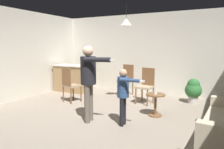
% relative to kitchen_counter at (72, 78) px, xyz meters
% --- Properties ---
extents(ground, '(7.68, 7.68, 0.00)m').
position_rel_kitchen_counter_xyz_m(ground, '(2.45, -2.12, -0.48)').
color(ground, gray).
extents(wall_back, '(6.40, 0.10, 2.70)m').
position_rel_kitchen_counter_xyz_m(wall_back, '(2.45, 1.08, 0.87)').
color(wall_back, silver).
rests_on(wall_back, ground).
extents(wall_left, '(0.10, 6.40, 2.70)m').
position_rel_kitchen_counter_xyz_m(wall_left, '(-0.75, -2.12, 0.87)').
color(wall_left, silver).
rests_on(wall_left, ground).
extents(kitchen_counter, '(1.26, 0.66, 0.95)m').
position_rel_kitchen_counter_xyz_m(kitchen_counter, '(0.00, 0.00, 0.00)').
color(kitchen_counter, '#99754C').
rests_on(kitchen_counter, ground).
extents(side_table_by_couch, '(0.44, 0.44, 0.52)m').
position_rel_kitchen_counter_xyz_m(side_table_by_couch, '(3.40, -1.25, -0.15)').
color(side_table_by_couch, brown).
rests_on(side_table_by_couch, ground).
extents(person_adult, '(0.83, 0.46, 1.62)m').
position_rel_kitchen_counter_xyz_m(person_adult, '(2.25, -2.26, 0.53)').
color(person_adult, '#60564C').
rests_on(person_adult, ground).
extents(person_child, '(0.61, 0.34, 1.16)m').
position_rel_kitchen_counter_xyz_m(person_child, '(2.98, -2.13, 0.24)').
color(person_child, black).
rests_on(person_child, ground).
extents(dining_chair_by_counter, '(0.51, 0.51, 1.00)m').
position_rel_kitchen_counter_xyz_m(dining_chair_by_counter, '(0.89, -1.22, 0.07)').
color(dining_chair_by_counter, brown).
rests_on(dining_chair_by_counter, ground).
extents(dining_chair_near_wall, '(0.46, 0.46, 1.00)m').
position_rel_kitchen_counter_xyz_m(dining_chair_near_wall, '(1.95, 0.40, 0.07)').
color(dining_chair_near_wall, brown).
rests_on(dining_chair_near_wall, ground).
extents(dining_chair_centre_back, '(0.48, 0.48, 1.00)m').
position_rel_kitchen_counter_xyz_m(dining_chair_centre_back, '(2.86, -0.30, 0.07)').
color(dining_chair_centre_back, brown).
rests_on(dining_chair_centre_back, ground).
extents(potted_plant_corner, '(0.46, 0.46, 0.71)m').
position_rel_kitchen_counter_xyz_m(potted_plant_corner, '(4.04, 0.33, -0.09)').
color(potted_plant_corner, '#B7B2AD').
rests_on(potted_plant_corner, ground).
extents(spare_remote_on_table, '(0.04, 0.13, 0.04)m').
position_rel_kitchen_counter_xyz_m(spare_remote_on_table, '(3.42, -1.29, 0.06)').
color(spare_remote_on_table, white).
rests_on(spare_remote_on_table, side_table_by_couch).
extents(ceiling_light_pendant, '(0.32, 0.32, 0.55)m').
position_rel_kitchen_counter_xyz_m(ceiling_light_pendant, '(2.38, -0.64, 1.77)').
color(ceiling_light_pendant, silver).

